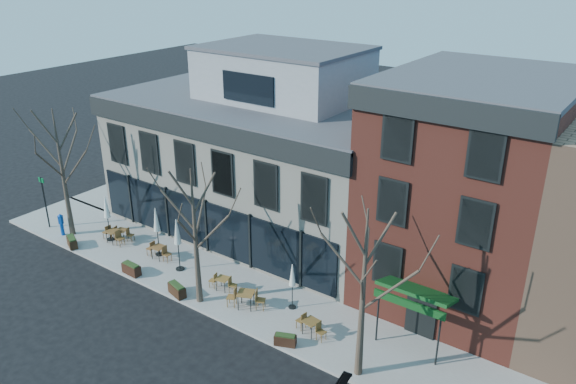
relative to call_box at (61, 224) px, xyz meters
The scene contains 24 objects.
ground 9.61m from the call_box, 22.39° to the left, with size 120.00×120.00×0.00m, color black.
sidewalk_front 12.22m from the call_box, ahead, with size 33.50×4.70×0.15m, color gray.
sidewalk_side 9.97m from the call_box, 104.00° to the left, with size 4.50×12.00×0.15m, color gray.
corner_building 13.04m from the call_box, 44.33° to the left, with size 18.39×10.39×11.10m.
red_brick_building 23.96m from the call_box, 21.54° to the left, with size 8.20×11.78×11.18m.
tree_corner 3.39m from the call_box, 50.84° to the left, with size 3.93×3.98×7.92m.
tree_mid 12.21m from the call_box, ahead, with size 3.50×3.55×7.04m.
tree_right 21.09m from the call_box, ahead, with size 3.72×3.77×7.48m.
sign_pole 2.03m from the call_box, behind, with size 0.50×0.10×3.40m.
call_box is the anchor object (origin of this frame).
cafe_set_0 3.56m from the call_box, 20.09° to the left, with size 1.80×0.75×0.94m.
cafe_set_1 3.92m from the call_box, 26.24° to the left, with size 1.60×0.86×0.82m.
cafe_set_2 7.16m from the call_box, 11.91° to the left, with size 1.74×0.72×0.91m.
cafe_set_3 12.18m from the call_box, ahead, with size 1.61×0.75×0.83m.
cafe_set_4 14.11m from the call_box, ahead, with size 1.97×1.26×1.03m.
cafe_set_5 17.85m from the call_box, ahead, with size 1.70×0.76×0.88m.
umbrella_0 3.42m from the call_box, 24.14° to the left, with size 0.46×0.46×2.88m.
umbrella_1 7.05m from the call_box, 14.85° to the left, with size 0.47×0.47×2.94m.
umbrella_2 9.05m from the call_box, ahead, with size 0.49×0.49×3.05m.
umbrella_4 16.09m from the call_box, ahead, with size 0.39×0.39×2.43m.
planter_0 1.91m from the call_box, 17.50° to the right, with size 1.17×0.84×0.61m.
planter_1 7.11m from the call_box, ahead, with size 1.14×0.49×0.63m.
planter_2 10.59m from the call_box, ahead, with size 1.19×0.71×0.63m.
planter_3 17.35m from the call_box, ahead, with size 1.04×0.73×0.54m.
Camera 1 is at (20.39, -20.55, 16.11)m, focal length 35.00 mm.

